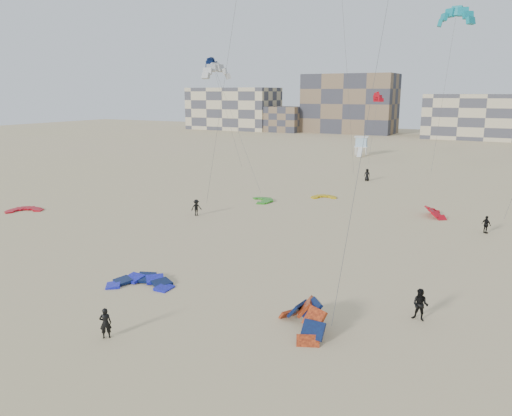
% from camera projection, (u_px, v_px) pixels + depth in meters
% --- Properties ---
extents(ground, '(320.00, 320.00, 0.00)m').
position_uv_depth(ground, '(133.00, 309.00, 29.20)').
color(ground, tan).
rests_on(ground, ground).
extents(kite_ground_blue, '(5.19, 5.32, 1.32)m').
position_uv_depth(kite_ground_blue, '(141.00, 285.00, 32.79)').
color(kite_ground_blue, '#1A26EA').
rests_on(kite_ground_blue, ground).
extents(kite_ground_orange, '(5.50, 5.51, 3.94)m').
position_uv_depth(kite_ground_orange, '(302.00, 330.00, 26.62)').
color(kite_ground_orange, '#DE4C19').
rests_on(kite_ground_orange, ground).
extents(kite_ground_red, '(4.85, 4.86, 0.73)m').
position_uv_depth(kite_ground_red, '(24.00, 211.00, 53.36)').
color(kite_ground_red, '#CB000E').
rests_on(kite_ground_red, ground).
extents(kite_ground_green, '(4.68, 4.63, 0.60)m').
position_uv_depth(kite_ground_green, '(262.00, 201.00, 58.21)').
color(kite_ground_green, green).
rests_on(kite_ground_green, ground).
extents(kite_ground_red_far, '(4.16, 4.06, 2.85)m').
position_uv_depth(kite_ground_red_far, '(435.00, 216.00, 51.02)').
color(kite_ground_red_far, '#CB000E').
rests_on(kite_ground_red_far, ground).
extents(kite_ground_yellow, '(3.72, 3.78, 0.53)m').
position_uv_depth(kite_ground_yellow, '(324.00, 198.00, 60.08)').
color(kite_ground_yellow, '#CD8E08').
rests_on(kite_ground_yellow, ground).
extents(kitesurfer_main, '(0.71, 0.69, 1.64)m').
position_uv_depth(kitesurfer_main, '(105.00, 323.00, 25.57)').
color(kitesurfer_main, black).
rests_on(kitesurfer_main, ground).
extents(kitesurfer_b, '(0.96, 0.79, 1.83)m').
position_uv_depth(kitesurfer_b, '(420.00, 305.00, 27.54)').
color(kitesurfer_b, black).
rests_on(kitesurfer_b, ground).
extents(kitesurfer_c, '(1.16, 1.24, 1.68)m').
position_uv_depth(kitesurfer_c, '(196.00, 208.00, 51.19)').
color(kitesurfer_c, black).
rests_on(kitesurfer_c, ground).
extents(kitesurfer_d, '(0.99, 0.88, 1.60)m').
position_uv_depth(kitesurfer_d, '(486.00, 225.00, 44.72)').
color(kitesurfer_d, black).
rests_on(kitesurfer_d, ground).
extents(kitesurfer_e, '(0.91, 0.64, 1.75)m').
position_uv_depth(kitesurfer_e, '(367.00, 175.00, 71.37)').
color(kitesurfer_e, black).
rests_on(kitesurfer_e, ground).
extents(kite_fly_grey, '(11.05, 6.76, 15.24)m').
position_uv_depth(kite_fly_grey, '(217.00, 73.00, 62.41)').
color(kite_fly_grey, silver).
rests_on(kite_fly_grey, ground).
extents(kite_fly_navy, '(6.38, 3.29, 16.72)m').
position_uv_depth(kite_fly_navy, '(213.00, 64.00, 76.21)').
color(kite_fly_navy, '#061948').
rests_on(kite_fly_navy, ground).
extents(kite_fly_teal_b, '(5.29, 5.30, 22.54)m').
position_uv_depth(kite_fly_teal_b, '(456.00, 18.00, 65.38)').
color(kite_fly_teal_b, '#1080A8').
rests_on(kite_fly_teal_b, ground).
extents(kite_fly_red, '(4.29, 9.22, 11.60)m').
position_uv_depth(kite_fly_red, '(378.00, 98.00, 86.15)').
color(kite_fly_red, '#CB000E').
rests_on(kite_fly_red, ground).
extents(lifeguard_tower_far, '(3.15, 5.48, 3.83)m').
position_uv_depth(lifeguard_tower_far, '(361.00, 146.00, 100.34)').
color(lifeguard_tower_far, white).
rests_on(lifeguard_tower_far, ground).
extents(condo_west_a, '(30.00, 15.00, 14.00)m').
position_uv_depth(condo_west_a, '(233.00, 109.00, 171.46)').
color(condo_west_a, '#C1B28E').
rests_on(condo_west_a, ground).
extents(condo_west_b, '(28.00, 14.00, 18.00)m').
position_uv_depth(condo_west_b, '(350.00, 104.00, 156.10)').
color(condo_west_b, brown).
rests_on(condo_west_b, ground).
extents(condo_mid, '(32.00, 16.00, 12.00)m').
position_uv_depth(condo_mid, '(488.00, 117.00, 134.99)').
color(condo_mid, '#C1B28E').
rests_on(condo_mid, ground).
extents(condo_fill_left, '(12.00, 10.00, 8.00)m').
position_uv_depth(condo_fill_left, '(284.00, 119.00, 161.25)').
color(condo_fill_left, brown).
rests_on(condo_fill_left, ground).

